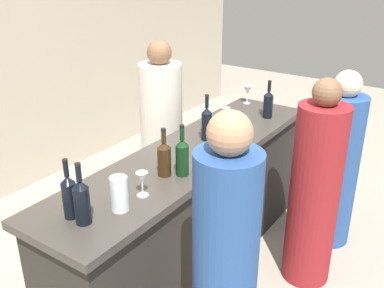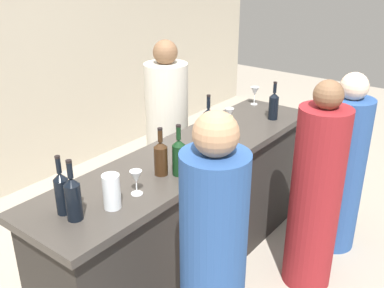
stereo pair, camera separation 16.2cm
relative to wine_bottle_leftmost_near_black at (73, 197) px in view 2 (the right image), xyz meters
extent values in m
plane|color=#9E9384|center=(1.03, 0.05, -1.12)|extent=(12.00, 12.00, 0.00)
cube|color=#B2A893|center=(1.03, 2.25, 0.28)|extent=(8.00, 0.10, 2.80)
cube|color=#2A2723|center=(1.03, 0.05, -0.65)|extent=(2.44, 0.53, 0.94)
cube|color=#3D3833|center=(1.03, 0.05, -0.15)|extent=(2.52, 0.61, 0.05)
cylinder|color=black|center=(0.00, 0.00, -0.03)|extent=(0.08, 0.08, 0.20)
cone|color=black|center=(0.00, 0.00, 0.09)|extent=(0.08, 0.08, 0.04)
cylinder|color=black|center=(0.00, 0.00, 0.15)|extent=(0.03, 0.03, 0.08)
cylinder|color=black|center=(0.00, 0.00, 0.20)|extent=(0.03, 0.03, 0.01)
cylinder|color=black|center=(0.00, 0.09, -0.03)|extent=(0.07, 0.07, 0.20)
cone|color=black|center=(0.00, 0.09, 0.09)|extent=(0.07, 0.07, 0.04)
cylinder|color=black|center=(0.00, 0.09, 0.15)|extent=(0.03, 0.03, 0.08)
cylinder|color=black|center=(0.00, 0.09, 0.19)|extent=(0.03, 0.03, 0.01)
cylinder|color=#331E0F|center=(0.64, -0.02, -0.04)|extent=(0.08, 0.08, 0.18)
cone|color=#331E0F|center=(0.64, -0.02, 0.07)|extent=(0.08, 0.08, 0.04)
cylinder|color=#331E0F|center=(0.64, -0.02, 0.13)|extent=(0.03, 0.03, 0.08)
cylinder|color=black|center=(0.64, -0.02, 0.17)|extent=(0.03, 0.03, 0.01)
cylinder|color=black|center=(0.71, -0.10, -0.03)|extent=(0.08, 0.08, 0.19)
cone|color=black|center=(0.71, -0.10, 0.09)|extent=(0.08, 0.08, 0.04)
cylinder|color=black|center=(0.71, -0.10, 0.15)|extent=(0.03, 0.03, 0.08)
cylinder|color=black|center=(0.71, -0.10, 0.19)|extent=(0.03, 0.03, 0.01)
cylinder|color=black|center=(1.25, 0.07, -0.02)|extent=(0.08, 0.08, 0.20)
cone|color=black|center=(1.25, 0.07, 0.10)|extent=(0.08, 0.08, 0.04)
cylinder|color=black|center=(1.25, 0.07, 0.16)|extent=(0.03, 0.03, 0.09)
cylinder|color=black|center=(1.25, 0.07, 0.21)|extent=(0.03, 0.03, 0.01)
cylinder|color=black|center=(1.93, -0.08, -0.03)|extent=(0.08, 0.08, 0.19)
cone|color=black|center=(1.93, -0.08, 0.08)|extent=(0.08, 0.08, 0.04)
cylinder|color=black|center=(1.93, -0.08, 0.13)|extent=(0.03, 0.03, 0.08)
cylinder|color=black|center=(1.93, -0.08, 0.18)|extent=(0.03, 0.03, 0.01)
cylinder|color=white|center=(0.37, -0.07, -0.12)|extent=(0.07, 0.07, 0.00)
cylinder|color=white|center=(0.37, -0.07, -0.09)|extent=(0.01, 0.01, 0.06)
cone|color=white|center=(0.37, -0.07, -0.02)|extent=(0.07, 0.07, 0.08)
cylinder|color=white|center=(1.56, 0.09, -0.12)|extent=(0.07, 0.07, 0.00)
cylinder|color=white|center=(1.56, 0.09, -0.09)|extent=(0.01, 0.01, 0.07)
cone|color=white|center=(1.56, 0.09, -0.01)|extent=(0.07, 0.07, 0.08)
cone|color=beige|center=(1.56, 0.09, -0.05)|extent=(0.06, 0.06, 0.02)
cylinder|color=white|center=(2.17, 0.23, -0.12)|extent=(0.06, 0.06, 0.00)
cylinder|color=white|center=(2.17, 0.23, -0.08)|extent=(0.01, 0.01, 0.08)
cone|color=white|center=(2.17, 0.23, 0.00)|extent=(0.07, 0.07, 0.08)
cylinder|color=silver|center=(0.19, -0.07, -0.03)|extent=(0.09, 0.09, 0.19)
cylinder|color=maroon|center=(1.45, -0.70, -0.45)|extent=(0.40, 0.40, 1.34)
sphere|color=brown|center=(1.45, -0.70, 0.31)|extent=(0.19, 0.19, 0.19)
cylinder|color=#284C8C|center=(2.01, -0.68, -0.49)|extent=(0.45, 0.45, 1.26)
sphere|color=beige|center=(2.01, -0.68, 0.23)|extent=(0.21, 0.21, 0.21)
cylinder|color=#284C8C|center=(0.28, -0.66, -0.40)|extent=(0.39, 0.39, 1.44)
sphere|color=tan|center=(0.28, -0.66, 0.41)|extent=(0.21, 0.21, 0.21)
cylinder|color=beige|center=(1.54, 0.72, -0.42)|extent=(0.42, 0.42, 1.41)
sphere|color=brown|center=(1.54, 0.72, 0.38)|extent=(0.20, 0.20, 0.20)
camera|label=1|loc=(-1.24, -1.51, 1.12)|focal=41.18mm
camera|label=2|loc=(-1.14, -1.64, 1.12)|focal=41.18mm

